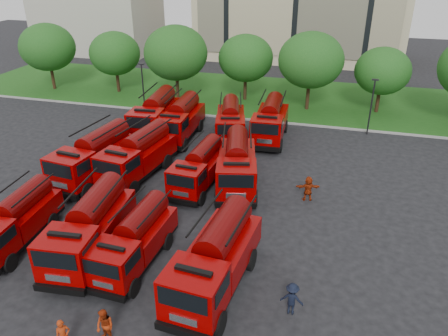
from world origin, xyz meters
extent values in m
plane|color=black|center=(0.00, 0.00, 0.00)|extent=(140.00, 140.00, 0.00)
cube|color=#184A13|center=(0.00, 26.00, 0.06)|extent=(70.00, 16.00, 0.12)
cube|color=gray|center=(0.00, 17.90, 0.07)|extent=(70.00, 0.30, 0.14)
cube|color=#AEAA9B|center=(-30.00, 44.00, 5.00)|extent=(18.00, 12.00, 10.00)
cylinder|color=#382314|center=(-24.00, 22.00, 1.31)|extent=(0.36, 0.36, 2.62)
ellipsoid|color=#154B15|center=(-24.00, 22.00, 5.03)|extent=(6.30, 6.30, 5.36)
cylinder|color=#382314|center=(-16.00, 23.00, 1.19)|extent=(0.36, 0.36, 2.38)
ellipsoid|color=#154B15|center=(-16.00, 23.00, 4.56)|extent=(5.71, 5.71, 4.86)
cylinder|color=#382314|center=(-8.00, 21.50, 1.40)|extent=(0.36, 0.36, 2.80)
ellipsoid|color=#154B15|center=(-8.00, 21.50, 5.36)|extent=(6.72, 6.72, 5.71)
cylinder|color=#382314|center=(-1.00, 24.00, 1.22)|extent=(0.36, 0.36, 2.45)
ellipsoid|color=#154B15|center=(-1.00, 24.00, 4.69)|extent=(5.88, 5.88, 5.00)
cylinder|color=#382314|center=(6.00, 22.50, 1.36)|extent=(0.36, 0.36, 2.73)
ellipsoid|color=#154B15|center=(6.00, 22.50, 5.23)|extent=(6.55, 6.55, 5.57)
cylinder|color=#382314|center=(13.00, 23.50, 1.14)|extent=(0.36, 0.36, 2.27)
ellipsoid|color=#154B15|center=(13.00, 23.50, 4.36)|extent=(5.46, 5.46, 4.64)
cylinder|color=black|center=(-10.00, 17.20, 2.50)|extent=(0.14, 0.14, 5.00)
cube|color=black|center=(-10.00, 17.20, 5.05)|extent=(0.60, 0.25, 0.12)
cylinder|color=black|center=(12.00, 17.20, 2.50)|extent=(0.14, 0.14, 5.00)
cube|color=black|center=(12.00, 17.20, 5.05)|extent=(0.60, 0.25, 0.12)
cube|color=black|center=(-7.54, -5.19, 0.59)|extent=(2.45, 6.43, 0.27)
cube|color=#770000|center=(-7.60, -4.20, 1.31)|extent=(2.46, 4.27, 1.17)
cylinder|color=#4F0202|center=(-7.60, -4.20, 2.27)|extent=(1.58, 3.86, 1.35)
cylinder|color=black|center=(-6.36, -7.47, 0.50)|extent=(0.37, 1.01, 0.99)
cylinder|color=black|center=(-8.67, -3.63, 0.50)|extent=(0.37, 1.01, 0.99)
cylinder|color=black|center=(-6.60, -3.51, 0.50)|extent=(0.37, 1.01, 0.99)
cube|color=black|center=(-2.92, -4.97, 0.68)|extent=(3.12, 7.48, 0.31)
cube|color=black|center=(-2.55, -8.64, 0.62)|extent=(2.61, 0.52, 0.36)
cube|color=#770000|center=(-2.67, -7.45, 1.85)|extent=(2.77, 2.53, 2.03)
cube|color=black|center=(-2.55, -8.61, 2.31)|extent=(2.18, 0.27, 0.88)
cube|color=#770000|center=(-3.04, -3.83, 1.51)|extent=(3.02, 5.02, 1.35)
cylinder|color=#4F0202|center=(-3.04, -3.83, 2.61)|extent=(1.99, 4.50, 1.56)
cylinder|color=black|center=(-3.84, -7.78, 0.57)|extent=(0.48, 1.18, 1.14)
cylinder|color=black|center=(-1.46, -7.54, 0.57)|extent=(0.48, 1.18, 1.14)
cylinder|color=black|center=(-4.30, -3.23, 0.57)|extent=(0.48, 1.18, 1.14)
cylinder|color=black|center=(-1.92, -2.99, 0.57)|extent=(0.48, 1.18, 1.14)
cube|color=black|center=(-0.26, -5.12, 0.58)|extent=(2.35, 6.38, 0.27)
cube|color=black|center=(-0.40, -8.31, 0.54)|extent=(2.26, 0.32, 0.31)
cube|color=#770000|center=(-0.35, -7.28, 1.60)|extent=(2.29, 2.07, 1.75)
cube|color=black|center=(-0.40, -8.28, 2.00)|extent=(1.89, 0.13, 0.76)
cube|color=#770000|center=(-0.21, -4.13, 1.30)|extent=(2.38, 4.23, 1.17)
cylinder|color=#4F0202|center=(-0.21, -4.13, 2.26)|extent=(1.52, 3.83, 1.35)
cylinder|color=black|center=(-1.39, -7.41, 0.49)|extent=(0.36, 1.00, 0.99)
cylinder|color=black|center=(0.67, -7.50, 0.49)|extent=(0.36, 1.00, 0.99)
cylinder|color=black|center=(-1.22, -3.46, 0.49)|extent=(0.36, 1.00, 0.99)
cylinder|color=black|center=(0.85, -3.55, 0.49)|extent=(0.36, 1.00, 0.99)
cube|color=black|center=(4.35, -5.80, 0.69)|extent=(3.04, 7.57, 0.32)
cube|color=black|center=(4.03, -9.53, 0.63)|extent=(2.65, 0.49, 0.37)
cube|color=#770000|center=(4.14, -8.32, 1.87)|extent=(2.77, 2.53, 2.06)
cube|color=black|center=(4.04, -9.50, 2.35)|extent=(2.21, 0.24, 0.90)
cube|color=#770000|center=(4.45, -4.64, 1.53)|extent=(2.99, 5.06, 1.37)
cylinder|color=#4F0202|center=(4.45, -4.64, 2.65)|extent=(1.95, 4.55, 1.58)
cylinder|color=black|center=(2.91, -8.43, 0.58)|extent=(0.47, 1.19, 1.16)
cylinder|color=black|center=(5.33, -8.64, 0.58)|extent=(0.47, 1.19, 1.16)
cylinder|color=black|center=(3.30, -3.80, 0.58)|extent=(0.47, 1.19, 1.16)
cylinder|color=black|center=(5.72, -4.01, 0.58)|extent=(0.47, 1.19, 1.16)
cube|color=black|center=(-7.32, 3.04, 0.70)|extent=(3.36, 7.77, 0.32)
cube|color=black|center=(-7.78, -0.74, 0.64)|extent=(2.70, 0.59, 0.38)
cube|color=#770000|center=(-7.63, 0.48, 1.91)|extent=(2.90, 2.67, 2.10)
cube|color=black|center=(-7.78, -0.71, 2.39)|extent=(2.25, 0.33, 0.91)
cube|color=#770000|center=(-7.18, 4.22, 1.56)|extent=(3.21, 5.23, 1.40)
cylinder|color=#4F0202|center=(-7.18, 4.22, 2.70)|extent=(2.15, 4.68, 1.61)
cylinder|color=black|center=(-8.88, 0.42, 0.59)|extent=(0.52, 1.22, 1.18)
cylinder|color=black|center=(-6.43, 0.12, 0.59)|extent=(0.52, 1.22, 1.18)
cylinder|color=black|center=(-8.31, 5.11, 0.59)|extent=(0.52, 1.22, 1.18)
cylinder|color=black|center=(-5.86, 4.81, 0.59)|extent=(0.52, 1.22, 1.18)
cube|color=black|center=(-4.45, 4.15, 0.68)|extent=(3.33, 7.52, 0.31)
cube|color=black|center=(-4.94, 0.49, 0.62)|extent=(2.61, 0.60, 0.36)
cube|color=#770000|center=(-4.78, 1.68, 1.84)|extent=(2.82, 2.60, 2.03)
cube|color=black|center=(-4.94, 0.52, 2.31)|extent=(2.17, 0.34, 0.88)
cube|color=#770000|center=(-4.30, 5.28, 1.51)|extent=(3.15, 5.07, 1.35)
cylinder|color=#4F0202|center=(-4.30, 5.28, 2.61)|extent=(2.12, 4.53, 1.56)
cylinder|color=black|center=(-5.99, 1.63, 0.57)|extent=(0.51, 1.18, 1.14)
cylinder|color=black|center=(-3.63, 1.31, 0.57)|extent=(0.51, 1.18, 1.14)
cylinder|color=black|center=(-5.39, 6.16, 0.57)|extent=(0.51, 1.18, 1.14)
cylinder|color=black|center=(-3.02, 5.85, 0.57)|extent=(0.51, 1.18, 1.14)
cube|color=black|center=(0.34, 3.82, 0.59)|extent=(2.49, 6.45, 0.27)
cube|color=black|center=(0.13, 0.62, 0.54)|extent=(2.27, 0.38, 0.32)
cube|color=#770000|center=(0.20, 1.65, 1.60)|extent=(2.34, 2.13, 1.76)
cube|color=black|center=(0.13, 0.64, 2.01)|extent=(1.90, 0.17, 0.77)
cube|color=#770000|center=(0.41, 4.81, 1.31)|extent=(2.48, 4.29, 1.17)
cylinder|color=#4F0202|center=(0.41, 4.81, 2.27)|extent=(1.60, 3.87, 1.35)
cylinder|color=black|center=(-0.85, 1.54, 0.50)|extent=(0.38, 1.01, 0.99)
cylinder|color=black|center=(1.22, 1.40, 0.50)|extent=(0.38, 1.01, 0.99)
cylinder|color=black|center=(-0.59, 5.51, 0.50)|extent=(0.38, 1.01, 0.99)
cylinder|color=black|center=(1.49, 5.37, 0.50)|extent=(0.38, 1.01, 0.99)
cube|color=black|center=(2.84, 4.61, 0.68)|extent=(3.99, 7.65, 0.31)
cube|color=black|center=(3.68, 1.00, 0.63)|extent=(2.60, 0.84, 0.36)
cube|color=#770000|center=(3.41, 2.17, 1.85)|extent=(3.01, 2.81, 2.03)
cube|color=black|center=(3.67, 1.03, 2.32)|extent=(2.14, 0.55, 0.89)
cube|color=#770000|center=(2.58, 5.73, 1.51)|extent=(3.57, 5.25, 1.36)
cylinder|color=#4F0202|center=(2.58, 5.73, 2.62)|extent=(2.51, 4.62, 1.56)
cylinder|color=black|center=(2.29, 1.70, 0.57)|extent=(0.61, 1.20, 1.15)
cylinder|color=black|center=(4.62, 2.24, 0.57)|extent=(0.61, 1.20, 1.15)
cylinder|color=black|center=(1.25, 6.17, 0.57)|extent=(0.61, 1.20, 1.15)
cylinder|color=black|center=(3.58, 6.71, 0.57)|extent=(0.61, 1.20, 1.15)
cube|color=black|center=(-6.53, 12.27, 0.72)|extent=(3.17, 7.92, 0.33)
cube|color=black|center=(-6.21, 8.37, 0.66)|extent=(2.78, 0.50, 0.39)
cube|color=#770000|center=(-6.31, 9.63, 1.96)|extent=(2.90, 2.64, 2.15)
cube|color=black|center=(-6.21, 8.40, 2.46)|extent=(2.32, 0.25, 0.94)
cube|color=#770000|center=(-6.63, 13.49, 1.60)|extent=(3.12, 5.29, 1.44)
cylinder|color=#4F0202|center=(-6.63, 13.49, 2.78)|extent=(2.03, 4.76, 1.66)
cylinder|color=black|center=(-7.56, 9.31, 0.61)|extent=(0.49, 1.24, 1.22)
cylinder|color=black|center=(-5.03, 9.52, 0.61)|extent=(0.49, 1.24, 1.22)
cylinder|color=black|center=(-7.96, 14.15, 0.61)|extent=(0.49, 1.24, 1.22)
cylinder|color=black|center=(-5.43, 14.36, 0.61)|extent=(0.49, 1.24, 1.22)
cube|color=black|center=(-4.07, 11.91, 0.68)|extent=(2.64, 7.35, 0.31)
cube|color=black|center=(-3.94, 8.23, 0.62)|extent=(2.60, 0.35, 0.36)
cube|color=#770000|center=(-3.98, 9.42, 1.84)|extent=(2.62, 2.37, 2.03)
cube|color=black|center=(-3.94, 8.26, 2.31)|extent=(2.18, 0.13, 0.88)
cube|color=#770000|center=(-4.11, 13.06, 1.51)|extent=(2.71, 4.87, 1.35)
cylinder|color=#4F0202|center=(-4.11, 13.06, 2.61)|extent=(1.71, 4.42, 1.56)
cylinder|color=black|center=(-5.17, 9.17, 0.57)|extent=(0.40, 1.15, 1.14)
cylinder|color=black|center=(-2.78, 9.26, 0.57)|extent=(0.40, 1.15, 1.14)
cylinder|color=black|center=(-5.33, 13.74, 0.57)|extent=(0.40, 1.15, 1.14)
cylinder|color=black|center=(-2.94, 13.82, 0.57)|extent=(0.40, 1.15, 1.14)
cube|color=black|center=(0.21, 12.94, 0.63)|extent=(3.83, 7.16, 0.29)
cube|color=black|center=(1.05, 9.58, 0.58)|extent=(2.42, 0.83, 0.34)
cube|color=#770000|center=(0.78, 10.67, 1.73)|extent=(2.84, 2.66, 1.90)
cube|color=black|center=(1.04, 9.61, 2.17)|extent=(2.00, 0.54, 0.83)
cube|color=#770000|center=(-0.05, 13.98, 1.41)|extent=(3.40, 4.93, 1.27)
cylinder|color=#4F0202|center=(-0.05, 13.98, 2.45)|extent=(2.41, 4.33, 1.46)
cylinder|color=black|center=(-0.26, 10.21, 0.54)|extent=(0.59, 1.12, 1.07)
cylinder|color=black|center=(1.91, 10.75, 0.54)|extent=(0.59, 1.12, 1.07)
cylinder|color=black|center=(-1.30, 14.37, 0.54)|extent=(0.59, 1.12, 1.07)
cylinder|color=black|center=(0.88, 14.91, 0.54)|extent=(0.59, 1.12, 1.07)
cube|color=black|center=(3.59, 13.77, 0.67)|extent=(2.73, 7.35, 0.31)
cube|color=black|center=(3.77, 10.10, 0.62)|extent=(2.60, 0.38, 0.36)
cube|color=#770000|center=(3.71, 11.29, 1.84)|extent=(2.64, 2.40, 2.02)
cube|color=black|center=(3.77, 10.13, 2.30)|extent=(2.17, 0.16, 0.88)
cube|color=#770000|center=(3.54, 14.91, 1.50)|extent=(2.76, 4.88, 1.35)
cylinder|color=#4F0202|center=(3.54, 14.91, 2.60)|extent=(1.76, 4.42, 1.55)
cylinder|color=black|center=(2.53, 11.03, 0.57)|extent=(0.42, 1.15, 1.14)
cylinder|color=black|center=(4.91, 11.14, 0.57)|extent=(0.42, 1.15, 1.14)
cylinder|color=black|center=(2.31, 15.58, 0.57)|extent=(0.42, 1.15, 1.14)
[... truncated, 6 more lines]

